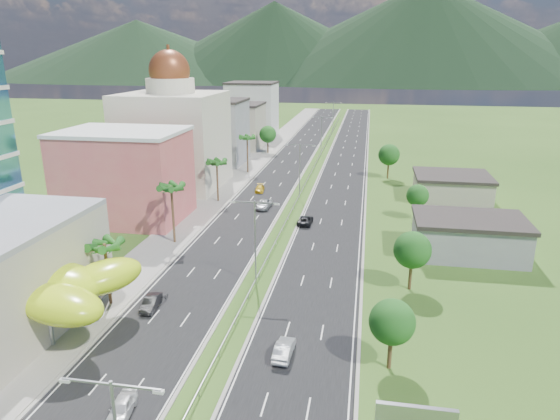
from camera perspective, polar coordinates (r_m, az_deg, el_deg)
The scene contains 34 objects.
ground at distance 55.22m, azimuth -5.10°, elevation -12.91°, with size 500.00×500.00×0.00m, color #2D5119.
road_left at distance 140.21m, azimuth 1.43°, elevation 6.00°, with size 11.00×260.00×0.04m, color black.
road_right at distance 138.82m, azimuth 7.59°, elevation 5.74°, with size 11.00×260.00×0.04m, color black.
sidewalk_left at distance 141.90m, azimuth -2.39°, elevation 6.15°, with size 7.00×260.00×0.12m, color gray.
median_guardrail at distance 121.68m, azimuth 3.66°, elevation 4.49°, with size 0.10×216.06×0.76m.
streetlight_median_b at distance 61.13m, azimuth -2.86°, elevation -2.76°, with size 6.04×0.25×11.00m.
streetlight_median_c at distance 99.04m, azimuth 2.27°, elevation 5.14°, with size 6.04×0.25×11.00m.
streetlight_median_d at distance 143.05m, azimuth 4.76°, elevation 8.91°, with size 6.04×0.25×11.00m.
streetlight_median_e at distance 187.53m, azimuth 6.10°, elevation 10.90°, with size 6.04×0.25×11.00m.
lime_canopy at distance 58.00m, azimuth -25.98°, elevation -7.65°, with size 18.00×15.00×7.40m.
pink_shophouse at distance 90.33m, azimuth -17.29°, elevation 3.64°, with size 20.00×15.00×15.00m, color #CC5356.
domed_building at distance 110.13m, azimuth -12.08°, elevation 8.46°, with size 20.00×20.00×28.70m.
midrise_grey at distance 133.56m, azimuth -7.60°, elevation 8.76°, with size 16.00×15.00×16.00m, color gray.
midrise_beige at distance 154.67m, azimuth -5.13°, elevation 9.45°, with size 16.00×15.00×13.00m, color #ACA58E.
midrise_white at distance 176.51m, azimuth -3.19°, elevation 11.30°, with size 16.00×15.00×18.00m, color silver.
shed_near at distance 76.77m, azimuth 20.73°, elevation -3.01°, with size 15.00×10.00×5.00m, color gray.
shed_far at distance 105.48m, azimuth 19.01°, elevation 2.41°, with size 14.00×12.00×4.40m, color #ACA58E.
palm_tree_b at distance 59.46m, azimuth -19.40°, elevation -4.05°, with size 3.60×3.60×8.10m.
palm_tree_c at distance 76.12m, azimuth -12.32°, elevation 2.32°, with size 3.60×3.60×9.60m.
palm_tree_d at distance 97.38m, azimuth -7.24°, elevation 5.28°, with size 3.60×3.60×8.60m.
palm_tree_e at distance 120.92m, azimuth -3.77°, elevation 8.12°, with size 3.60×3.60×9.40m.
leafy_tree_lfar at distance 145.45m, azimuth -1.40°, elevation 8.64°, with size 4.90×4.90×8.05m.
leafy_tree_ra at distance 47.05m, azimuth 12.69°, elevation -12.39°, with size 4.20×4.20×6.90m.
leafy_tree_rb at distance 62.46m, azimuth 14.90°, elevation -4.45°, with size 4.55×4.55×7.47m.
leafy_tree_rc at distance 89.50m, azimuth 15.45°, elevation 1.60°, with size 3.85×3.85×6.33m.
leafy_tree_rd at distance 118.12m, azimuth 12.35°, elevation 6.18°, with size 4.90×4.90×8.05m.
mountain_ridge at distance 498.89m, azimuth 15.87°, elevation 13.62°, with size 860.00×140.00×90.00m, color black, non-canonical shape.
car_white_near_left at distance 44.79m, azimuth -17.67°, elevation -20.75°, with size 1.66×4.14×1.41m, color silver.
car_dark_left at distance 59.62m, azimuth -14.53°, elevation -10.21°, with size 1.48×4.24×1.40m, color black.
car_silver_mid_left at distance 93.70m, azimuth -1.90°, elevation 0.65°, with size 2.46×5.34×1.48m, color #9A9DA1.
car_yellow_far_left at distance 105.16m, azimuth -2.33°, elevation 2.46°, with size 1.79×4.39×1.27m, color gold.
car_silver_right at distance 49.63m, azimuth 0.46°, elevation -15.62°, with size 1.55×4.44×1.46m, color #ACB0B4.
car_dark_far_right at distance 85.12m, azimuth 2.90°, elevation -1.16°, with size 2.23×4.83×1.34m, color black.
motorcycle at distance 60.80m, azimuth -13.17°, elevation -9.62°, with size 0.58×1.91×1.22m, color black.
Camera 1 is at (12.97, -45.89, 27.85)m, focal length 32.00 mm.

